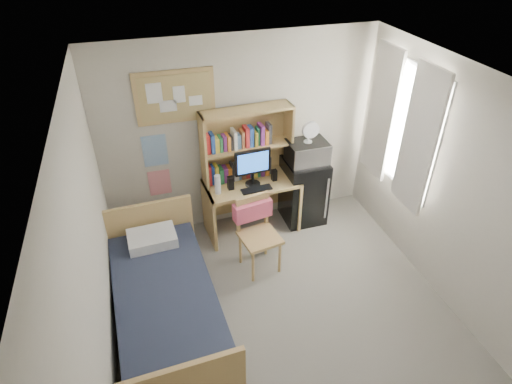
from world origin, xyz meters
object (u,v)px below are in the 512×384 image
object	(u,v)px
bulletin_board	(175,97)
desk	(251,206)
bed	(167,307)
speaker_left	(231,183)
speaker_right	(274,175)
monitor	(253,168)
mini_fridge	(304,190)
desk_chair	(260,237)
desk_fan	(309,132)
microwave	(307,152)

from	to	relation	value
bulletin_board	desk	bearing A→B (deg)	-20.49
bed	speaker_left	size ratio (longest dim) A/B	11.44
bulletin_board	bed	distance (m)	2.39
speaker_left	speaker_right	bearing A→B (deg)	0.00
monitor	speaker_right	xyz separation A→B (m)	(0.30, 0.02, -0.17)
mini_fridge	bed	distance (m)	2.52
mini_fridge	speaker_left	size ratio (longest dim) A/B	5.26
bulletin_board	speaker_left	world-z (taller)	bulletin_board
mini_fridge	speaker_left	world-z (taller)	speaker_left
desk_chair	mini_fridge	size ratio (longest dim) A/B	1.04
desk_chair	desk_fan	world-z (taller)	desk_fan
mini_fridge	monitor	size ratio (longest dim) A/B	1.88
bed	mini_fridge	bearing A→B (deg)	30.81
microwave	desk	bearing A→B (deg)	-179.54
desk	desk_chair	size ratio (longest dim) A/B	1.26
speaker_left	microwave	world-z (taller)	microwave
desk	bed	xyz separation A→B (m)	(-1.32, -1.35, -0.10)
mini_fridge	bed	world-z (taller)	mini_fridge
monitor	speaker_left	distance (m)	0.34
speaker_left	desk_fan	xyz separation A→B (m)	(1.07, 0.09, 0.51)
desk	bed	world-z (taller)	desk
desk	monitor	distance (m)	0.64
speaker_left	speaker_right	distance (m)	0.60
desk_chair	microwave	size ratio (longest dim) A/B	1.90
desk	monitor	world-z (taller)	monitor
bulletin_board	microwave	distance (m)	1.83
desk_fan	desk_chair	bearing A→B (deg)	-138.98
mini_fridge	speaker_right	distance (m)	0.61
bulletin_board	desk_fan	xyz separation A→B (m)	(1.60, -0.30, -0.55)
bed	desk_fan	size ratio (longest dim) A/B	7.35
mini_fridge	speaker_left	bearing A→B (deg)	-174.55
desk_chair	speaker_left	world-z (taller)	desk_chair
desk_chair	bulletin_board	bearing A→B (deg)	113.66
bed	desk_fan	bearing A→B (deg)	30.42
speaker_left	desk_chair	bearing A→B (deg)	-79.41
monitor	speaker_right	distance (m)	0.35
bulletin_board	mini_fridge	distance (m)	2.18
bulletin_board	desk_chair	xyz separation A→B (m)	(0.71, -1.09, -1.43)
bulletin_board	desk	distance (m)	1.77
bed	speaker_right	size ratio (longest dim) A/B	13.13
desk_chair	bed	size ratio (longest dim) A/B	0.48
monitor	speaker_left	xyz separation A→B (m)	(-0.30, -0.02, -0.16)
microwave	monitor	bearing A→B (deg)	-175.09
speaker_left	desk_fan	world-z (taller)	desk_fan
speaker_left	desk	bearing A→B (deg)	11.31
desk	speaker_left	size ratio (longest dim) A/B	6.91
speaker_right	desk_fan	bearing A→B (deg)	3.06
desk	microwave	bearing A→B (deg)	-2.59
mini_fridge	microwave	size ratio (longest dim) A/B	1.83
desk_chair	mini_fridge	world-z (taller)	desk_chair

